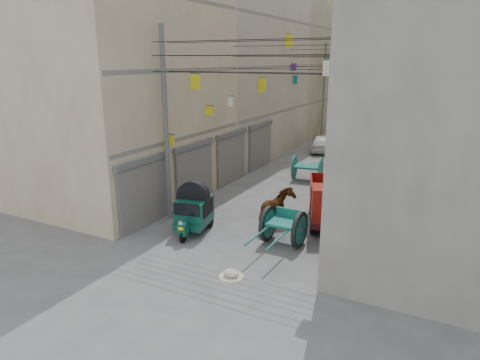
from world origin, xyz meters
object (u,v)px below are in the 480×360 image
Objects in this scene: horse at (276,210)px; feed_sack at (231,273)px; distant_car_grey at (405,129)px; auto_rickshaw at (194,209)px; second_cart at (307,168)px; distant_car_white at (322,143)px; tonga_cart at (283,226)px; distant_car_green at (363,123)px; mini_truck at (330,206)px.

feed_sack is at bearing 101.00° from horse.
auto_rickshaw is at bearing -117.45° from distant_car_grey.
second_cart is at bearing 68.41° from auto_rickshaw.
auto_rickshaw reaches higher than distant_car_white.
distant_car_white is at bearing 78.15° from auto_rickshaw.
tonga_cart is at bearing -110.09° from distant_car_grey.
auto_rickshaw is at bearing 74.70° from distant_car_white.
distant_car_green is (-2.53, 27.96, -0.19)m from horse.
distant_car_grey is at bearing 146.25° from distant_car_green.
horse is (-0.83, 1.27, 0.10)m from tonga_cart.
mini_truck is 2.19× the size of second_cart.
second_cart is 12.04m from feed_sack.
feed_sack is 0.26× the size of horse.
distant_car_green is at bearing 86.69° from second_cart.
distant_car_grey is at bearing 87.46° from feed_sack.
feed_sack is 20.28m from distant_car_white.
tonga_cart is (3.62, 0.51, -0.23)m from auto_rickshaw.
distant_car_green is (-4.44, 26.88, -0.32)m from mini_truck.
auto_rickshaw is 4.71× the size of feed_sack.
auto_rickshaw is 0.62× the size of mini_truck.
horse is (1.25, -7.52, 0.06)m from second_cart.
mini_truck is at bearing 92.66° from distant_car_white.
auto_rickshaw is 4.15m from feed_sack.
second_cart is 20.48m from distant_car_green.
mini_truck is at bearing 73.89° from feed_sack.
feed_sack is (-0.50, -3.12, -0.58)m from tonga_cart.
distant_car_green is at bearing 136.78° from distant_car_grey.
second_cart is 0.51× the size of distant_car_grey.
feed_sack is (3.12, -2.62, -0.82)m from auto_rickshaw.
second_cart is (-2.08, 8.79, 0.04)m from tonga_cart.
tonga_cart is 29.43m from distant_car_green.
auto_rickshaw reaches higher than distant_car_grey.
horse reaches higher than distant_car_grey.
horse is at bearing 20.31° from auto_rickshaw.
mini_truck is 1.11× the size of distant_car_grey.
distant_car_grey is (1.35, 30.40, 0.44)m from feed_sack.
feed_sack is at bearing 83.51° from distant_car_white.
distant_car_green is at bearing -78.03° from horse.
feed_sack is (1.58, -11.92, -0.62)m from second_cart.
distant_car_grey is at bearing 74.10° from second_cart.
distant_car_grey is (4.57, 10.38, -0.07)m from distant_car_white.
feed_sack is at bearing -98.00° from tonga_cart.
second_cart is (1.54, 9.30, -0.19)m from auto_rickshaw.
distant_car_green is at bearing 95.05° from feed_sack.
horse is at bearing 86.34° from distant_car_green.
distant_car_grey is 4.64m from distant_car_green.
distant_car_green is at bearing -107.29° from distant_car_white.
distant_car_green is (0.26, 29.74, -0.32)m from auto_rickshaw.
tonga_cart is 3.22m from feed_sack.
distant_car_white is at bearing -72.72° from horse.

